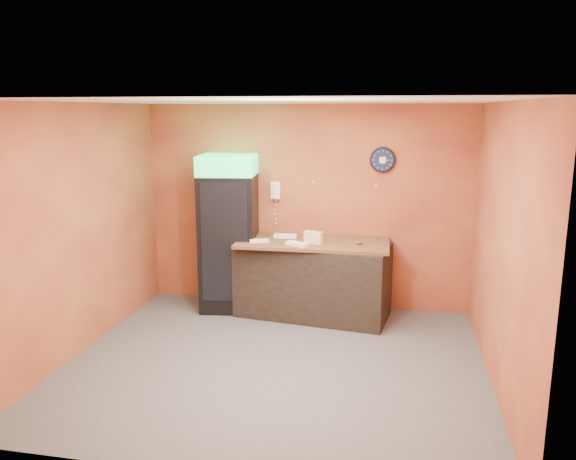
# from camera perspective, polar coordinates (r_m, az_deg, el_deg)

# --- Properties ---
(floor) EXTENTS (4.50, 4.50, 0.00)m
(floor) POSITION_cam_1_polar(r_m,az_deg,el_deg) (6.32, -1.26, -13.36)
(floor) COLOR #47474C
(floor) RESTS_ON ground
(back_wall) EXTENTS (4.50, 0.02, 2.80)m
(back_wall) POSITION_cam_1_polar(r_m,az_deg,el_deg) (7.78, 1.86, 2.35)
(back_wall) COLOR #BB6B34
(back_wall) RESTS_ON floor
(left_wall) EXTENTS (0.02, 4.00, 2.80)m
(left_wall) POSITION_cam_1_polar(r_m,az_deg,el_deg) (6.70, -20.46, 0.00)
(left_wall) COLOR #BB6B34
(left_wall) RESTS_ON floor
(right_wall) EXTENTS (0.02, 4.00, 2.80)m
(right_wall) POSITION_cam_1_polar(r_m,az_deg,el_deg) (5.81, 20.90, -1.80)
(right_wall) COLOR #BB6B34
(right_wall) RESTS_ON floor
(ceiling) EXTENTS (4.50, 4.00, 0.02)m
(ceiling) POSITION_cam_1_polar(r_m,az_deg,el_deg) (5.71, -1.39, 12.94)
(ceiling) COLOR white
(ceiling) RESTS_ON back_wall
(beverage_cooler) EXTENTS (0.84, 0.84, 2.13)m
(beverage_cooler) POSITION_cam_1_polar(r_m,az_deg,el_deg) (7.70, -6.13, -0.53)
(beverage_cooler) COLOR black
(beverage_cooler) RESTS_ON floor
(prep_counter) EXTENTS (2.07, 1.13, 0.99)m
(prep_counter) POSITION_cam_1_polar(r_m,az_deg,el_deg) (7.54, 2.57, -5.05)
(prep_counter) COLOR black
(prep_counter) RESTS_ON floor
(wall_clock) EXTENTS (0.34, 0.06, 0.34)m
(wall_clock) POSITION_cam_1_polar(r_m,az_deg,el_deg) (7.57, 9.59, 7.04)
(wall_clock) COLOR black
(wall_clock) RESTS_ON back_wall
(wall_phone) EXTENTS (0.13, 0.11, 0.24)m
(wall_phone) POSITION_cam_1_polar(r_m,az_deg,el_deg) (7.77, -1.27, 4.05)
(wall_phone) COLOR white
(wall_phone) RESTS_ON back_wall
(butcher_paper) EXTENTS (1.99, 1.00, 0.04)m
(butcher_paper) POSITION_cam_1_polar(r_m,az_deg,el_deg) (7.41, 2.61, -1.24)
(butcher_paper) COLOR brown
(butcher_paper) RESTS_ON prep_counter
(sub_roll_stack) EXTENTS (0.26, 0.16, 0.16)m
(sub_roll_stack) POSITION_cam_1_polar(r_m,az_deg,el_deg) (7.25, 2.59, -0.75)
(sub_roll_stack) COLOR beige
(sub_roll_stack) RESTS_ON butcher_paper
(wrapped_sandwich_left) EXTENTS (0.27, 0.17, 0.04)m
(wrapped_sandwich_left) POSITION_cam_1_polar(r_m,az_deg,el_deg) (7.32, -2.94, -1.10)
(wrapped_sandwich_left) COLOR white
(wrapped_sandwich_left) RESTS_ON butcher_paper
(wrapped_sandwich_mid) EXTENTS (0.32, 0.23, 0.04)m
(wrapped_sandwich_mid) POSITION_cam_1_polar(r_m,az_deg,el_deg) (7.13, 0.93, -1.43)
(wrapped_sandwich_mid) COLOR white
(wrapped_sandwich_mid) RESTS_ON butcher_paper
(wrapped_sandwich_right) EXTENTS (0.32, 0.13, 0.04)m
(wrapped_sandwich_right) POSITION_cam_1_polar(r_m,az_deg,el_deg) (7.58, -0.27, -0.61)
(wrapped_sandwich_right) COLOR white
(wrapped_sandwich_right) RESTS_ON butcher_paper
(kitchen_tool) EXTENTS (0.07, 0.07, 0.07)m
(kitchen_tool) POSITION_cam_1_polar(r_m,az_deg,el_deg) (7.53, 3.37, -0.61)
(kitchen_tool) COLOR silver
(kitchen_tool) RESTS_ON butcher_paper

